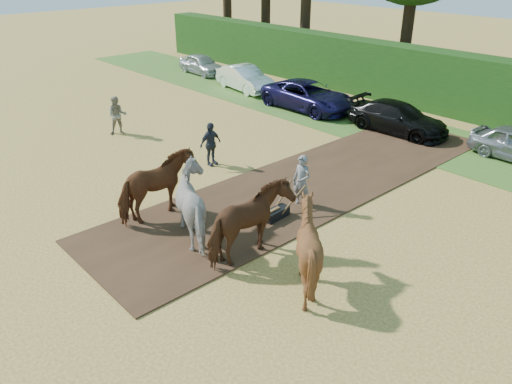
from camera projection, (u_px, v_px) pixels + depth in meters
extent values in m
plane|color=gold|center=(116.00, 234.00, 14.69)|extent=(120.00, 120.00, 0.00)
cube|color=#472D1C|center=(313.00, 182.00, 17.91)|extent=(4.50, 17.00, 0.05)
cube|color=#38601E|center=(390.00, 130.00, 23.14)|extent=(50.00, 5.00, 0.03)
cube|color=#14380F|center=(445.00, 82.00, 25.21)|extent=(46.00, 1.60, 3.00)
imported|color=#BBB493|center=(117.00, 116.00, 22.30)|extent=(0.97, 1.05, 1.73)
imported|color=#272C35|center=(211.00, 144.00, 19.07)|extent=(0.48, 1.02, 1.70)
imported|color=brown|center=(157.00, 187.00, 15.13)|extent=(1.33, 2.58, 2.11)
imported|color=beige|center=(200.00, 204.00, 14.12)|extent=(2.23, 1.95, 2.11)
imported|color=#4E2718|center=(250.00, 224.00, 13.10)|extent=(1.33, 2.58, 2.11)
imported|color=brown|center=(308.00, 247.00, 12.09)|extent=(1.85, 2.04, 2.11)
cube|color=black|center=(276.00, 214.00, 15.42)|extent=(0.42, 0.93, 0.35)
cube|color=brown|center=(263.00, 216.00, 14.95)|extent=(0.21, 1.41, 0.10)
cylinder|color=brown|center=(283.00, 195.00, 15.76)|extent=(0.28, 1.01, 0.74)
cylinder|color=brown|center=(294.00, 200.00, 15.48)|extent=(0.12, 1.02, 0.74)
imported|color=#9A9991|center=(302.00, 182.00, 15.90)|extent=(0.67, 0.47, 1.76)
imported|color=#B6B7BD|center=(202.00, 64.00, 33.33)|extent=(3.89, 1.72, 1.30)
imported|color=white|center=(245.00, 78.00, 29.42)|extent=(4.47, 2.05, 1.42)
imported|color=#191542|center=(308.00, 96.00, 25.84)|extent=(5.25, 2.45, 1.45)
imported|color=black|center=(398.00, 118.00, 22.60)|extent=(4.76, 2.10, 1.36)
cylinder|color=#382616|center=(227.00, 13.00, 40.38)|extent=(0.70, 0.70, 5.85)
cylinder|color=#382616|center=(266.00, 20.00, 38.12)|extent=(0.70, 0.70, 5.40)
cylinder|color=#382616|center=(305.00, 20.00, 33.94)|extent=(0.70, 0.70, 6.53)
cylinder|color=#382616|center=(406.00, 40.00, 30.48)|extent=(0.70, 0.70, 5.17)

